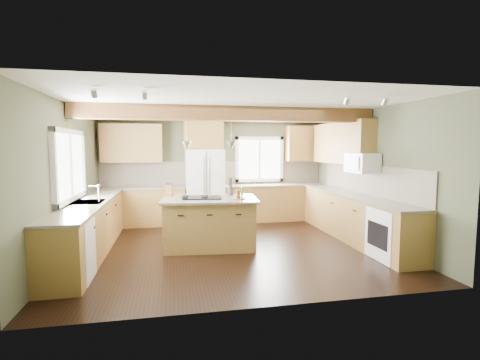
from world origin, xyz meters
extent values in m
plane|color=black|center=(0.00, 0.00, 0.00)|extent=(5.60, 5.60, 0.00)
plane|color=silver|center=(0.00, 0.00, 2.60)|extent=(5.60, 5.60, 0.00)
plane|color=#4D533B|center=(0.00, 2.50, 1.30)|extent=(5.60, 0.00, 5.60)
plane|color=#4D533B|center=(-2.80, 0.00, 1.30)|extent=(0.00, 5.00, 5.00)
plane|color=#4D533B|center=(2.80, 0.00, 1.30)|extent=(0.00, 5.00, 5.00)
cube|color=#533317|center=(0.00, 0.10, 2.47)|extent=(5.55, 0.26, 0.26)
cube|color=#533317|center=(0.00, 2.40, 2.54)|extent=(5.55, 0.20, 0.10)
cube|color=brown|center=(0.00, 2.48, 1.21)|extent=(5.58, 0.03, 0.58)
cube|color=brown|center=(2.78, 0.05, 1.21)|extent=(0.03, 3.70, 0.58)
cube|color=brown|center=(-1.79, 2.20, 0.44)|extent=(2.02, 0.60, 0.88)
cube|color=brown|center=(-1.79, 2.20, 0.90)|extent=(2.06, 0.64, 0.04)
cube|color=brown|center=(1.49, 2.20, 0.44)|extent=(2.62, 0.60, 0.88)
cube|color=brown|center=(1.49, 2.20, 0.90)|extent=(2.66, 0.64, 0.04)
cube|color=brown|center=(-2.50, 0.05, 0.44)|extent=(0.60, 3.70, 0.88)
cube|color=brown|center=(-2.50, 0.05, 0.90)|extent=(0.64, 3.74, 0.04)
cube|color=brown|center=(2.50, 0.05, 0.44)|extent=(0.60, 3.70, 0.88)
cube|color=brown|center=(2.50, 0.05, 0.90)|extent=(0.64, 3.74, 0.04)
cube|color=brown|center=(-1.99, 2.33, 1.95)|extent=(1.40, 0.35, 0.90)
cube|color=brown|center=(-0.30, 2.33, 2.15)|extent=(0.96, 0.35, 0.70)
cube|color=brown|center=(2.62, 0.90, 1.95)|extent=(0.35, 2.20, 0.90)
cube|color=brown|center=(2.30, 2.33, 1.95)|extent=(0.90, 0.35, 0.90)
cube|color=white|center=(-2.78, 0.05, 1.55)|extent=(0.04, 1.60, 1.05)
cube|color=white|center=(1.15, 2.48, 1.55)|extent=(1.10, 0.04, 1.00)
cube|color=#262628|center=(-2.50, 0.05, 0.91)|extent=(0.50, 0.65, 0.03)
cylinder|color=#B2B2B7|center=(-2.32, 0.05, 1.05)|extent=(0.02, 0.02, 0.28)
cube|color=white|center=(-2.49, -1.25, 0.43)|extent=(0.60, 0.60, 0.84)
cube|color=white|center=(2.49, -1.25, 0.43)|extent=(0.60, 0.72, 0.84)
cube|color=white|center=(2.58, -0.05, 1.55)|extent=(0.40, 0.70, 0.38)
cone|color=#B2B2B7|center=(-0.80, 0.14, 1.88)|extent=(0.18, 0.18, 0.16)
cone|color=#B2B2B7|center=(0.00, 0.06, 1.88)|extent=(0.18, 0.18, 0.16)
cube|color=white|center=(-0.30, 2.12, 0.90)|extent=(0.90, 0.74, 1.80)
cube|color=brown|center=(-0.40, 0.10, 0.44)|extent=(1.71, 1.14, 0.88)
cube|color=brown|center=(-0.40, 0.10, 0.90)|extent=(1.83, 1.26, 0.04)
cube|color=black|center=(-0.53, 0.11, 0.93)|extent=(0.74, 0.53, 0.02)
cube|color=brown|center=(-1.13, 0.44, 1.03)|extent=(0.16, 0.14, 0.22)
cylinder|color=#453B37|center=(0.05, 0.42, 1.00)|extent=(0.13, 0.13, 0.16)
camera|label=1|loc=(-1.07, -6.25, 1.85)|focal=26.00mm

